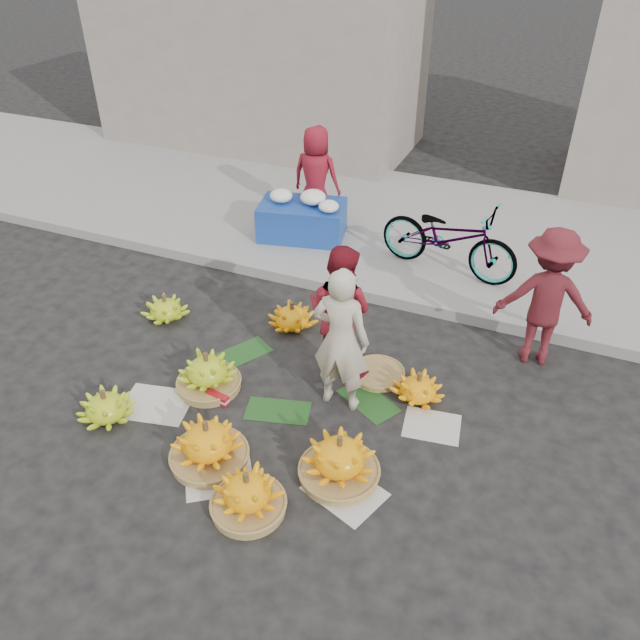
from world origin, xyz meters
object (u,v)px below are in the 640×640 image
at_px(vendor_cream, 341,340).
at_px(banana_bunch_4, 339,459).
at_px(banana_bunch_0, 208,373).
at_px(flower_table, 303,218).
at_px(bicycle, 449,237).

bearing_deg(vendor_cream, banana_bunch_4, 110.49).
relative_size(banana_bunch_4, vendor_cream, 0.46).
xyz_separation_m(banana_bunch_0, vendor_cream, (1.36, 0.34, 0.59)).
bearing_deg(banana_bunch_4, flower_table, 118.25).
height_order(banana_bunch_0, flower_table, flower_table).
relative_size(vendor_cream, bicycle, 0.83).
xyz_separation_m(banana_bunch_4, vendor_cream, (-0.36, 0.94, 0.58)).
relative_size(banana_bunch_0, banana_bunch_4, 0.93).
relative_size(banana_bunch_4, bicycle, 0.38).
height_order(banana_bunch_4, vendor_cream, vendor_cream).
relative_size(banana_bunch_0, flower_table, 0.49).
height_order(vendor_cream, flower_table, vendor_cream).
xyz_separation_m(banana_bunch_0, flower_table, (-0.44, 3.41, 0.22)).
relative_size(banana_bunch_0, bicycle, 0.35).
distance_m(banana_bunch_0, vendor_cream, 1.52).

